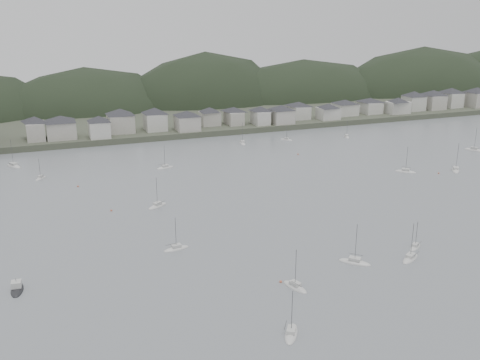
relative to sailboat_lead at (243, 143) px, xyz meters
name	(u,v)px	position (x,y,z in m)	size (l,w,h in m)	color
ground	(361,298)	(-30.50, -150.00, -0.17)	(900.00, 900.00, 0.00)	slate
far_shore_land	(130,102)	(-30.50, 145.00, 1.33)	(900.00, 250.00, 3.00)	#383D2D
forested_ridge	(145,126)	(-25.67, 119.40, -11.46)	(851.55, 103.94, 102.57)	black
waterfront_town	(254,113)	(20.08, 33.34, 8.49)	(451.48, 28.46, 12.92)	#A49F96
sailboat_lead	(243,143)	(0.00, 0.00, 0.00)	(4.41, 8.74, 11.44)	beige
moored_fleet	(245,201)	(-30.80, -80.53, 0.00)	(265.44, 165.11, 12.64)	beige
motor_launch_far	(17,289)	(-102.40, -118.30, 0.12)	(3.30, 7.84, 3.84)	black
mooring_buoys	(216,205)	(-41.24, -80.70, -0.02)	(170.89, 107.99, 0.70)	#BA593E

